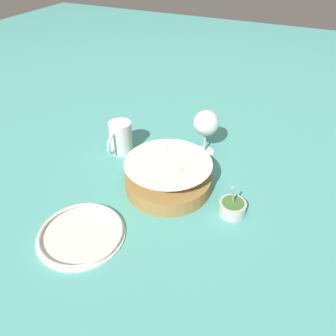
# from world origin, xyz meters

# --- Properties ---
(ground_plane) EXTENTS (4.00, 4.00, 0.00)m
(ground_plane) POSITION_xyz_m (0.00, 0.00, 0.00)
(ground_plane) COLOR teal
(food_basket) EXTENTS (0.24, 0.24, 0.09)m
(food_basket) POSITION_xyz_m (-0.00, -0.00, 0.04)
(food_basket) COLOR olive
(food_basket) RESTS_ON ground_plane
(sauce_cup) EXTENTS (0.08, 0.07, 0.12)m
(sauce_cup) POSITION_xyz_m (0.03, 0.19, 0.02)
(sauce_cup) COLOR #B7B7BC
(sauce_cup) RESTS_ON ground_plane
(wine_glass) EXTENTS (0.08, 0.08, 0.15)m
(wine_glass) POSITION_xyz_m (-0.21, 0.03, 0.10)
(wine_glass) COLOR silver
(wine_glass) RESTS_ON ground_plane
(beer_mug) EXTENTS (0.11, 0.07, 0.10)m
(beer_mug) POSITION_xyz_m (-0.10, -0.21, 0.05)
(beer_mug) COLOR silver
(beer_mug) RESTS_ON ground_plane
(side_plate) EXTENTS (0.21, 0.21, 0.01)m
(side_plate) POSITION_xyz_m (0.25, -0.11, 0.01)
(side_plate) COLOR silver
(side_plate) RESTS_ON ground_plane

